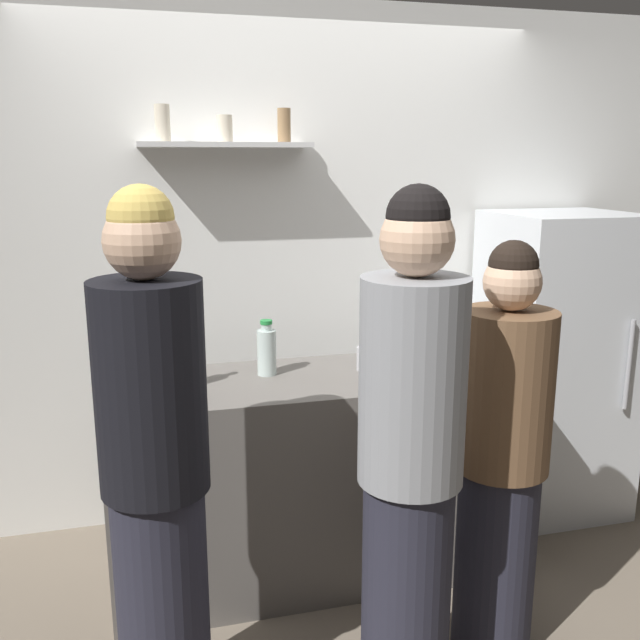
{
  "coord_description": "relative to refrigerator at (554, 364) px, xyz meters",
  "views": [
    {
      "loc": [
        -0.74,
        -2.24,
        1.85
      ],
      "look_at": [
        -0.01,
        0.54,
        1.18
      ],
      "focal_mm": 39.01,
      "sensor_mm": 36.0,
      "label": 1
    }
  ],
  "objects": [
    {
      "name": "back_wall_assembly",
      "position": [
        -1.35,
        0.4,
        0.51
      ],
      "size": [
        4.8,
        0.32,
        2.6
      ],
      "color": "white",
      "rests_on": "ground"
    },
    {
      "name": "refrigerator",
      "position": [
        0.0,
        0.0,
        0.0
      ],
      "size": [
        0.67,
        0.67,
        1.58
      ],
      "color": "silver",
      "rests_on": "ground"
    },
    {
      "name": "counter",
      "position": [
        -1.36,
        -0.31,
        -0.33
      ],
      "size": [
        1.82,
        0.61,
        0.93
      ],
      "primitive_type": "cube",
      "color": "#66605B",
      "rests_on": "ground"
    },
    {
      "name": "baking_pan",
      "position": [
        -0.63,
        -0.27,
        0.16
      ],
      "size": [
        0.34,
        0.24,
        0.05
      ],
      "primitive_type": "cube",
      "color": "gray",
      "rests_on": "counter"
    },
    {
      "name": "utensil_holder",
      "position": [
        -1.14,
        -0.27,
        0.19
      ],
      "size": [
        0.09,
        0.09,
        0.2
      ],
      "color": "#B2B2B7",
      "rests_on": "counter"
    },
    {
      "name": "wine_bottle_pale_glass",
      "position": [
        -2.18,
        -0.09,
        0.25
      ],
      "size": [
        0.07,
        0.07,
        0.29
      ],
      "color": "#B2BFB2",
      "rests_on": "counter"
    },
    {
      "name": "wine_bottle_dark_glass",
      "position": [
        -1.97,
        -0.32,
        0.26
      ],
      "size": [
        0.08,
        0.08,
        0.31
      ],
      "color": "black",
      "rests_on": "counter"
    },
    {
      "name": "water_bottle_plastic",
      "position": [
        -1.58,
        -0.22,
        0.25
      ],
      "size": [
        0.08,
        0.08,
        0.24
      ],
      "color": "silver",
      "rests_on": "counter"
    },
    {
      "name": "person_blonde",
      "position": [
        -2.08,
        -1.02,
        0.1
      ],
      "size": [
        0.34,
        0.34,
        1.78
      ],
      "rotation": [
        0.0,
        0.0,
        5.31
      ],
      "color": "#262633",
      "rests_on": "ground"
    },
    {
      "name": "person_grey_hoodie",
      "position": [
        -1.29,
        -1.16,
        0.1
      ],
      "size": [
        0.34,
        0.34,
        1.78
      ],
      "rotation": [
        0.0,
        0.0,
        4.66
      ],
      "color": "#262633",
      "rests_on": "ground"
    },
    {
      "name": "person_brown_jacket",
      "position": [
        -0.85,
        -0.98,
        -0.02
      ],
      "size": [
        0.34,
        0.34,
        1.58
      ],
      "rotation": [
        0.0,
        0.0,
        5.87
      ],
      "color": "#262633",
      "rests_on": "ground"
    }
  ]
}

